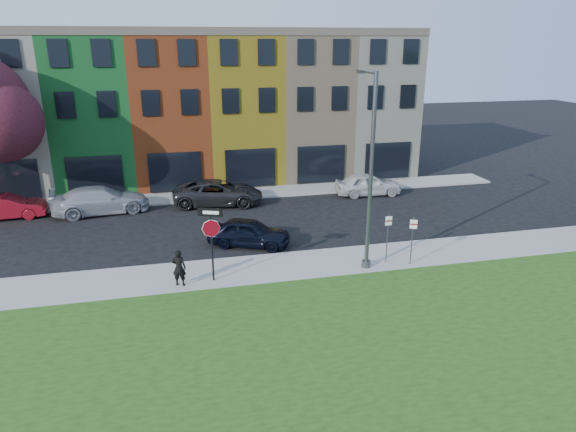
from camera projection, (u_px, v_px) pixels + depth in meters
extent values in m
plane|color=black|center=(316.00, 298.00, 20.45)|extent=(120.00, 120.00, 0.00)
cube|color=gray|center=(340.00, 262.00, 23.62)|extent=(40.00, 3.00, 0.12)
cube|color=gray|center=(209.00, 196.00, 33.60)|extent=(40.00, 2.40, 0.12)
cube|color=beige|center=(21.00, 113.00, 35.13)|extent=(5.00, 10.00, 10.00)
cube|color=#268C38|center=(98.00, 111.00, 36.20)|extent=(5.00, 10.00, 10.00)
cube|color=#B4491E|center=(170.00, 109.00, 37.28)|extent=(5.00, 10.00, 10.00)
cube|color=gold|center=(239.00, 107.00, 38.35)|extent=(5.00, 10.00, 10.00)
cube|color=tan|center=(303.00, 105.00, 39.42)|extent=(5.00, 10.00, 10.00)
cube|color=beige|center=(364.00, 103.00, 40.49)|extent=(5.00, 10.00, 10.00)
cube|color=black|center=(214.00, 170.00, 34.29)|extent=(30.00, 0.12, 2.60)
cylinder|color=black|center=(212.00, 246.00, 21.18)|extent=(0.08, 0.08, 3.11)
cylinder|color=white|center=(211.00, 228.00, 20.91)|extent=(0.73, 0.29, 0.77)
cylinder|color=maroon|center=(211.00, 228.00, 20.88)|extent=(0.69, 0.26, 0.73)
cube|color=black|center=(210.00, 212.00, 20.68)|extent=(1.00, 0.39, 0.34)
cube|color=white|center=(210.00, 213.00, 20.65)|extent=(0.63, 0.24, 0.14)
imported|color=black|center=(179.00, 268.00, 20.97)|extent=(0.80, 0.72, 1.57)
imported|color=black|center=(249.00, 232.00, 25.41)|extent=(4.62, 5.26, 1.38)
imported|color=maroon|center=(7.00, 207.00, 29.31)|extent=(1.97, 4.37, 1.38)
imported|color=#A3A3A8|center=(101.00, 200.00, 30.21)|extent=(3.94, 6.18, 1.59)
imported|color=black|center=(218.00, 193.00, 31.80)|extent=(4.08, 6.21, 1.53)
imported|color=silver|center=(368.00, 184.00, 33.78)|extent=(2.11, 4.47, 1.47)
cylinder|color=#4D5053|center=(371.00, 175.00, 21.57)|extent=(0.18, 0.18, 8.46)
cylinder|color=#4D5053|center=(366.00, 264.00, 22.89)|extent=(0.40, 0.40, 0.30)
cylinder|color=#4D5053|center=(369.00, 72.00, 21.16)|extent=(0.25, 2.00, 0.12)
cube|color=#4D5053|center=(361.00, 72.00, 22.20)|extent=(0.28, 0.56, 0.16)
cylinder|color=#4D5053|center=(387.00, 238.00, 23.04)|extent=(0.05, 0.05, 2.34)
cube|color=white|center=(389.00, 221.00, 22.74)|extent=(0.32, 0.04, 0.42)
cube|color=maroon|center=(389.00, 221.00, 22.72)|extent=(0.32, 0.03, 0.06)
cylinder|color=#4D5053|center=(412.00, 241.00, 22.86)|extent=(0.05, 0.05, 2.24)
cube|color=white|center=(414.00, 224.00, 22.57)|extent=(0.30, 0.15, 0.42)
cube|color=maroon|center=(414.00, 224.00, 22.55)|extent=(0.30, 0.14, 0.06)
sphere|color=#320D18|center=(1.00, 122.00, 27.97)|extent=(4.38, 4.38, 4.38)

